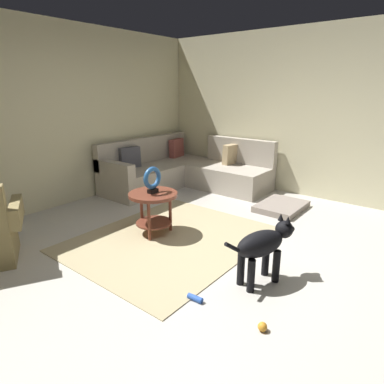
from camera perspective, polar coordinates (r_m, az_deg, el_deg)
ground_plane at (r=3.60m, az=3.12°, el=-12.67°), size 6.00×6.00×0.10m
wall_back at (r=5.38m, az=-23.64°, el=11.71°), size 6.00×0.12×2.70m
wall_right at (r=5.79m, az=20.87°, el=12.32°), size 0.12×6.00×2.70m
area_rug at (r=4.07m, az=-3.77°, el=-8.08°), size 2.30×1.90×0.01m
sectional_couch at (r=6.10m, az=-1.43°, el=3.56°), size 2.20×2.25×0.88m
side_table at (r=4.09m, az=-6.70°, el=-1.79°), size 0.60×0.60×0.54m
torus_sculpture at (r=4.00m, az=-6.85°, el=2.20°), size 0.28×0.08×0.33m
dog_bed_mat at (r=5.19m, az=15.16°, el=-2.42°), size 0.80×0.60×0.09m
dog at (r=3.14m, az=12.25°, el=-8.96°), size 0.82×0.38×0.63m
dog_toy_ball at (r=2.74m, az=12.06°, el=-21.80°), size 0.07×0.07×0.07m
dog_toy_rope at (r=2.99m, az=0.54°, el=-17.86°), size 0.06×0.14×0.05m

